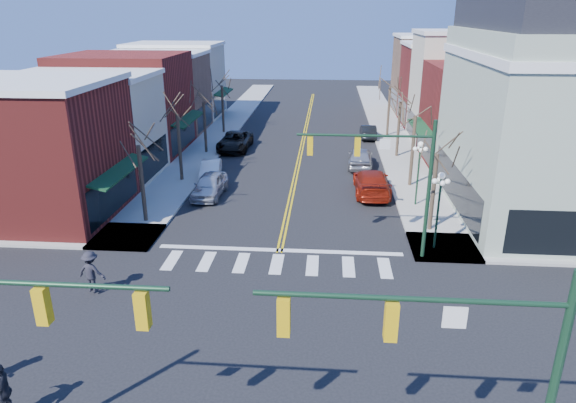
% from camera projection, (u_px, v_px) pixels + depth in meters
% --- Properties ---
extents(ground, '(160.00, 160.00, 0.00)m').
position_uv_depth(ground, '(261.00, 337.00, 20.05)').
color(ground, black).
rests_on(ground, ground).
extents(sidewalk_left, '(3.50, 70.00, 0.15)m').
position_uv_depth(sidewalk_left, '(181.00, 176.00, 39.34)').
color(sidewalk_left, '#9E9B93').
rests_on(sidewalk_left, ground).
extents(sidewalk_right, '(3.50, 70.00, 0.15)m').
position_uv_depth(sidewalk_right, '(412.00, 182.00, 38.06)').
color(sidewalk_right, '#9E9B93').
rests_on(sidewalk_right, ground).
extents(bldg_left_brick_a, '(10.00, 8.50, 8.00)m').
position_uv_depth(bldg_left_brick_a, '(29.00, 152.00, 30.76)').
color(bldg_left_brick_a, maroon).
rests_on(bldg_left_brick_a, ground).
extents(bldg_left_stucco_a, '(10.00, 7.00, 7.50)m').
position_uv_depth(bldg_left_stucco_a, '(87.00, 129.00, 38.09)').
color(bldg_left_stucco_a, beige).
rests_on(bldg_left_stucco_a, ground).
extents(bldg_left_brick_b, '(10.00, 9.00, 8.50)m').
position_uv_depth(bldg_left_brick_b, '(126.00, 104.00, 45.39)').
color(bldg_left_brick_b, maroon).
rests_on(bldg_left_brick_b, ground).
extents(bldg_left_tan, '(10.00, 7.50, 7.80)m').
position_uv_depth(bldg_left_tan, '(156.00, 94.00, 53.21)').
color(bldg_left_tan, '#8B654D').
rests_on(bldg_left_tan, ground).
extents(bldg_left_stucco_b, '(10.00, 8.00, 8.20)m').
position_uv_depth(bldg_left_stucco_b, '(177.00, 82.00, 60.38)').
color(bldg_left_stucco_b, beige).
rests_on(bldg_left_stucco_b, ground).
extents(bldg_right_brick_a, '(10.00, 8.50, 8.00)m').
position_uv_depth(bldg_right_brick_a, '(490.00, 116.00, 41.56)').
color(bldg_right_brick_a, maroon).
rests_on(bldg_right_brick_a, ground).
extents(bldg_right_stucco, '(10.00, 7.00, 10.00)m').
position_uv_depth(bldg_right_stucco, '(468.00, 89.00, 48.45)').
color(bldg_right_stucco, beige).
rests_on(bldg_right_stucco, ground).
extents(bldg_right_brick_b, '(10.00, 8.00, 8.50)m').
position_uv_depth(bldg_right_brick_b, '(450.00, 86.00, 55.71)').
color(bldg_right_brick_b, maroon).
rests_on(bldg_right_brick_b, ground).
extents(bldg_right_tan, '(10.00, 8.00, 9.00)m').
position_uv_depth(bldg_right_tan, '(436.00, 75.00, 63.10)').
color(bldg_right_tan, '#8B654D').
rests_on(bldg_right_tan, ground).
extents(victorian_corner, '(12.25, 14.25, 13.30)m').
position_uv_depth(victorian_corner, '(570.00, 107.00, 30.05)').
color(victorian_corner, '#9DAC95').
rests_on(victorian_corner, ground).
extents(traffic_mast_near_right, '(6.60, 0.28, 7.20)m').
position_uv_depth(traffic_mast_near_right, '(468.00, 370.00, 11.08)').
color(traffic_mast_near_right, '#14331E').
rests_on(traffic_mast_near_right, ground).
extents(traffic_mast_far_right, '(6.60, 0.28, 7.20)m').
position_uv_depth(traffic_mast_far_right, '(392.00, 170.00, 24.90)').
color(traffic_mast_far_right, '#14331E').
rests_on(traffic_mast_far_right, ground).
extents(lamppost_corner, '(0.36, 0.36, 4.33)m').
position_uv_depth(lamppost_corner, '(439.00, 198.00, 26.35)').
color(lamppost_corner, '#14331E').
rests_on(lamppost_corner, ground).
extents(lamppost_midblock, '(0.36, 0.36, 4.33)m').
position_uv_depth(lamppost_midblock, '(419.00, 163.00, 32.42)').
color(lamppost_midblock, '#14331E').
rests_on(lamppost_midblock, ground).
extents(tree_left_a, '(0.24, 0.24, 4.76)m').
position_uv_depth(tree_left_a, '(142.00, 185.00, 30.11)').
color(tree_left_a, '#382B21').
rests_on(tree_left_a, ground).
extents(tree_left_b, '(0.24, 0.24, 5.04)m').
position_uv_depth(tree_left_b, '(180.00, 148.00, 37.53)').
color(tree_left_b, '#382B21').
rests_on(tree_left_b, ground).
extents(tree_left_c, '(0.24, 0.24, 4.55)m').
position_uv_depth(tree_left_c, '(205.00, 128.00, 45.09)').
color(tree_left_c, '#382B21').
rests_on(tree_left_c, ground).
extents(tree_left_d, '(0.24, 0.24, 4.90)m').
position_uv_depth(tree_left_d, '(223.00, 110.00, 52.50)').
color(tree_left_d, '#382B21').
rests_on(tree_left_d, ground).
extents(tree_right_a, '(0.24, 0.24, 4.62)m').
position_uv_depth(tree_right_a, '(433.00, 194.00, 28.89)').
color(tree_right_a, '#382B21').
rests_on(tree_right_a, ground).
extents(tree_right_b, '(0.24, 0.24, 5.18)m').
position_uv_depth(tree_right_b, '(412.00, 152.00, 36.27)').
color(tree_right_b, '#382B21').
rests_on(tree_right_b, ground).
extents(tree_right_c, '(0.24, 0.24, 4.83)m').
position_uv_depth(tree_right_c, '(398.00, 130.00, 43.80)').
color(tree_right_c, '#382B21').
rests_on(tree_right_c, ground).
extents(tree_right_d, '(0.24, 0.24, 4.97)m').
position_uv_depth(tree_right_d, '(389.00, 112.00, 51.25)').
color(tree_right_d, '#382B21').
rests_on(tree_right_d, ground).
extents(car_left_near, '(2.04, 4.62, 1.55)m').
position_uv_depth(car_left_near, '(210.00, 185.00, 35.09)').
color(car_left_near, silver).
rests_on(car_left_near, ground).
extents(car_left_mid, '(1.94, 4.19, 1.33)m').
position_uv_depth(car_left_mid, '(211.00, 170.00, 38.85)').
color(car_left_mid, white).
rests_on(car_left_mid, ground).
extents(car_left_far, '(2.75, 5.77, 1.59)m').
position_uv_depth(car_left_far, '(235.00, 141.00, 46.82)').
color(car_left_far, black).
rests_on(car_left_far, ground).
extents(car_right_near, '(2.41, 5.81, 1.68)m').
position_uv_depth(car_right_near, '(372.00, 182.00, 35.49)').
color(car_right_near, maroon).
rests_on(car_right_near, ground).
extents(car_right_mid, '(2.19, 4.91, 1.64)m').
position_uv_depth(car_right_mid, '(360.00, 157.00, 41.57)').
color(car_right_mid, '#A5A4A9').
rests_on(car_right_mid, ground).
extents(car_right_far, '(1.50, 4.13, 1.35)m').
position_uv_depth(car_right_far, '(368.00, 132.00, 51.03)').
color(car_right_far, black).
rests_on(car_right_far, ground).
extents(pedestrian_dark_a, '(0.91, 1.22, 1.92)m').
position_uv_depth(pedestrian_dark_a, '(3.00, 390.00, 15.67)').
color(pedestrian_dark_a, black).
rests_on(pedestrian_dark_a, sidewalk_left).
extents(pedestrian_dark_b, '(1.33, 0.88, 1.93)m').
position_uv_depth(pedestrian_dark_b, '(91.00, 271.00, 22.77)').
color(pedestrian_dark_b, black).
rests_on(pedestrian_dark_b, sidewalk_left).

